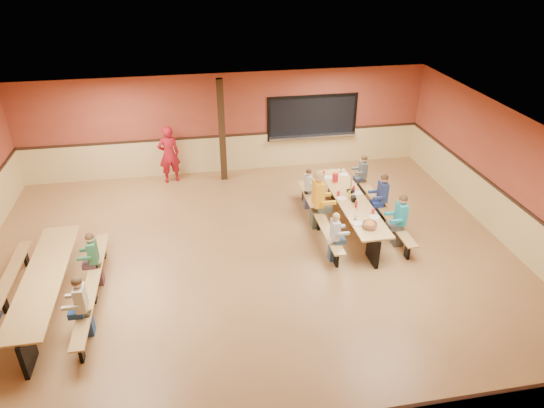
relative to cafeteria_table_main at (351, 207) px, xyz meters
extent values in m
plane|color=olive|center=(-2.65, -1.14, -0.53)|extent=(12.00, 12.00, 0.00)
cube|color=#9C412D|center=(-2.65, 3.86, 0.97)|extent=(12.00, 0.04, 3.00)
cube|color=#9C412D|center=(-2.65, -6.14, 0.97)|extent=(12.00, 0.04, 3.00)
cube|color=#9C412D|center=(3.35, -1.14, 0.97)|extent=(0.04, 10.00, 3.00)
cube|color=white|center=(-2.65, -1.14, 2.47)|extent=(12.00, 10.00, 0.04)
cube|color=black|center=(-0.05, 3.83, 1.02)|extent=(2.60, 0.06, 1.20)
cube|color=silver|center=(-0.05, 3.74, 0.45)|extent=(2.70, 0.28, 0.06)
cube|color=black|center=(-2.85, 3.26, 0.97)|extent=(0.18, 0.18, 3.00)
cube|color=#B58647|center=(0.00, 0.00, 0.19)|extent=(0.75, 3.60, 0.04)
cube|color=black|center=(0.00, -1.55, -0.18)|extent=(0.08, 0.60, 0.70)
cube|color=black|center=(0.00, 1.55, -0.18)|extent=(0.08, 0.60, 0.70)
cube|color=#B58647|center=(-0.83, 0.00, -0.09)|extent=(0.26, 3.60, 0.04)
cube|color=black|center=(-0.83, 0.00, -0.32)|extent=(0.06, 0.18, 0.41)
cube|color=#B58647|center=(0.83, 0.00, -0.09)|extent=(0.26, 3.60, 0.04)
cube|color=black|center=(0.83, 0.00, -0.32)|extent=(0.06, 0.18, 0.41)
cube|color=#B58647|center=(-6.72, -1.86, 0.19)|extent=(0.75, 3.60, 0.04)
cube|color=black|center=(-6.72, -3.41, -0.18)|extent=(0.08, 0.60, 0.70)
cube|color=black|center=(-6.72, -0.31, -0.18)|extent=(0.08, 0.60, 0.70)
cube|color=#B58647|center=(-7.54, -1.86, -0.09)|extent=(0.26, 3.60, 0.04)
cube|color=black|center=(-7.54, -1.86, -0.32)|extent=(0.06, 0.18, 0.41)
cube|color=#B58647|center=(-5.89, -1.86, -0.09)|extent=(0.26, 3.60, 0.04)
cube|color=black|center=(-5.89, -1.86, -0.32)|extent=(0.06, 0.18, 0.41)
imported|color=maroon|center=(-4.40, 3.37, 0.33)|extent=(0.71, 0.56, 1.71)
cylinder|color=red|center=(-0.11, 1.06, 0.32)|extent=(0.16, 0.16, 0.22)
cube|color=black|center=(0.01, -0.08, 0.28)|extent=(0.10, 0.14, 0.13)
cylinder|color=yellow|center=(-0.03, 0.14, 0.30)|extent=(0.06, 0.06, 0.17)
cylinder|color=#B2140F|center=(-0.03, -0.38, 0.30)|extent=(0.06, 0.06, 0.17)
cube|color=black|center=(0.09, 0.40, 0.24)|extent=(0.16, 0.16, 0.06)
cube|color=#B58647|center=(0.09, 0.40, 0.52)|extent=(0.02, 0.09, 0.50)
camera|label=1|loc=(-3.76, -9.86, 5.84)|focal=32.00mm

